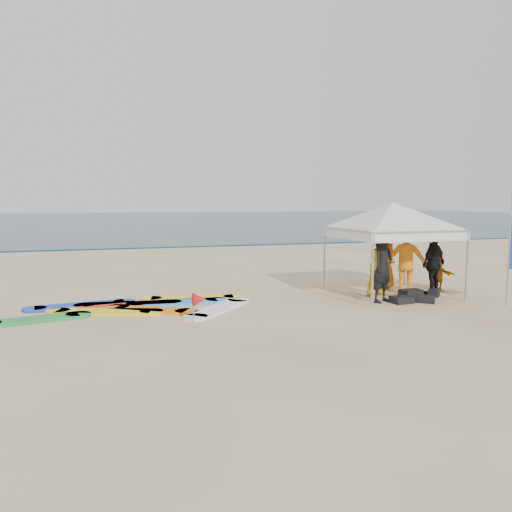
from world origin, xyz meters
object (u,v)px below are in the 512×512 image
object	(u,v)px
person_black_a	(383,265)
person_orange_b	(385,258)
person_black_b	(433,264)
canopy_tent	(393,203)
surfboard_spread	(139,307)
marker_pennant	(199,299)
person_orange_a	(406,258)
person_seated	(439,274)
person_yellow	(381,265)

from	to	relation	value
person_black_a	person_orange_b	xyz separation A→B (m)	(1.08, 1.63, -0.03)
person_black_b	canopy_tent	distance (m)	2.00
canopy_tent	surfboard_spread	world-z (taller)	canopy_tent
marker_pennant	person_orange_a	bearing A→B (deg)	15.02
person_orange_a	canopy_tent	size ratio (longest dim) A/B	0.51
person_seated	surfboard_spread	size ratio (longest dim) A/B	0.17
person_black_b	surfboard_spread	world-z (taller)	person_black_b
marker_pennant	canopy_tent	bearing A→B (deg)	15.83
person_seated	person_orange_a	bearing A→B (deg)	75.40
person_black_a	surfboard_spread	xyz separation A→B (m)	(-5.88, 1.04, -0.89)
person_orange_a	surfboard_spread	distance (m)	7.19
person_black_a	person_orange_a	xyz separation A→B (m)	(1.24, 0.85, 0.04)
person_orange_a	marker_pennant	bearing A→B (deg)	47.55
person_black_a	person_yellow	bearing A→B (deg)	33.07
marker_pennant	surfboard_spread	distance (m)	2.16
person_orange_b	canopy_tent	bearing A→B (deg)	33.80
marker_pennant	person_black_b	bearing A→B (deg)	10.49
person_orange_b	canopy_tent	xyz separation A→B (m)	(-0.33, -0.83, 1.59)
person_seated	person_black_a	bearing A→B (deg)	94.75
person_black_b	marker_pennant	world-z (taller)	person_black_b
person_yellow	person_seated	world-z (taller)	person_yellow
person_seated	person_orange_b	bearing A→B (deg)	43.15
person_orange_b	person_yellow	bearing A→B (deg)	19.30
person_black_b	marker_pennant	size ratio (longest dim) A/B	2.64
marker_pennant	surfboard_spread	world-z (taller)	marker_pennant
person_orange_a	canopy_tent	distance (m)	1.59
person_orange_a	canopy_tent	world-z (taller)	canopy_tent
person_orange_b	person_orange_a	bearing A→B (deg)	67.46
canopy_tent	person_black_a	bearing A→B (deg)	-132.85
marker_pennant	surfboard_spread	bearing A→B (deg)	121.45
person_yellow	person_orange_a	distance (m)	0.87
person_orange_a	person_black_b	distance (m)	0.73
person_black_b	surfboard_spread	xyz separation A→B (m)	(-7.72, 0.58, -0.81)
person_black_b	person_orange_b	size ratio (longest dim) A/B	0.94
person_orange_a	person_black_b	xyz separation A→B (m)	(0.60, -0.39, -0.13)
person_orange_b	marker_pennant	bearing A→B (deg)	-12.06
person_black_a	person_orange_a	size ratio (longest dim) A/B	0.95
person_orange_b	marker_pennant	distance (m)	6.34
person_black_a	person_orange_b	bearing A→B (deg)	28.90
person_black_a	person_yellow	distance (m)	0.81
person_seated	canopy_tent	size ratio (longest dim) A/B	0.26
person_seated	surfboard_spread	xyz separation A→B (m)	(-8.22, 0.17, -0.45)
person_black_a	surfboard_spread	size ratio (longest dim) A/B	0.32
person_seated	surfboard_spread	world-z (taller)	person_seated
person_yellow	person_black_b	world-z (taller)	person_yellow
person_black_a	person_seated	xyz separation A→B (m)	(2.34, 0.88, -0.44)
person_black_b	surfboard_spread	distance (m)	7.79
person_orange_b	person_seated	xyz separation A→B (m)	(1.26, -0.76, -0.41)
person_yellow	canopy_tent	bearing A→B (deg)	12.26
canopy_tent	person_orange_a	bearing A→B (deg)	5.62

